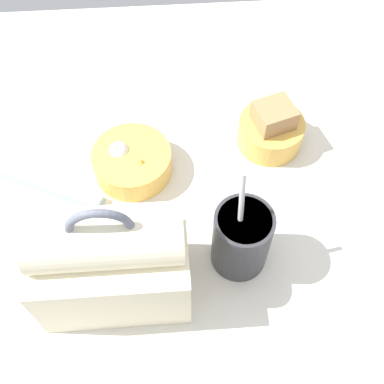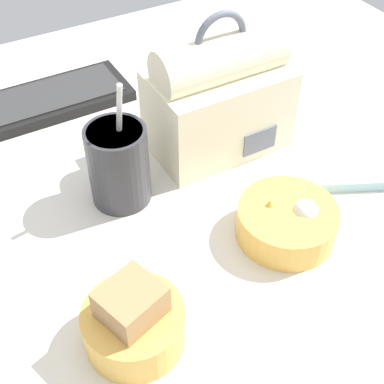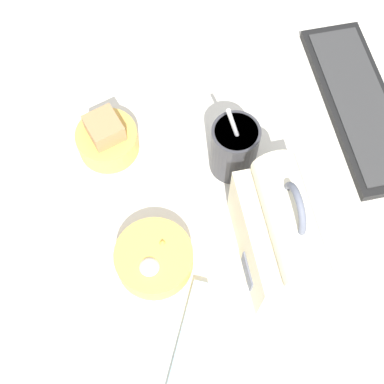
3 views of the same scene
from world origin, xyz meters
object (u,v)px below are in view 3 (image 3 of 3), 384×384
bento_bowl_sandwich (107,139)px  bento_bowl_snacks (154,258)px  lunch_bag (284,233)px  keyboard (359,105)px  soup_cup (234,148)px  chopstick_case (185,346)px

bento_bowl_sandwich → bento_bowl_snacks: 23.61cm
lunch_bag → bento_bowl_sandwich: size_ratio=1.98×
keyboard → soup_cup: (6.84, -26.21, 4.91)cm
bento_bowl_snacks → keyboard: bearing=117.3°
keyboard → lunch_bag: lunch_bag is taller
bento_bowl_snacks → soup_cup: bearing=132.5°
chopstick_case → bento_bowl_sandwich: bearing=-170.1°
bento_bowl_sandwich → lunch_bag: bearing=44.0°
lunch_bag → bento_bowl_snacks: (-2.10, -20.10, -5.93)cm
lunch_bag → chopstick_case: size_ratio=1.11×
bento_bowl_sandwich → chopstick_case: size_ratio=0.56×
lunch_bag → chopstick_case: (12.18, -17.90, -7.53)cm
bento_bowl_sandwich → soup_cup: bearing=69.5°
soup_cup → bento_bowl_snacks: size_ratio=1.49×
soup_cup → bento_bowl_sandwich: 22.64cm
soup_cup → lunch_bag: bearing=11.0°
chopstick_case → bento_bowl_snacks: bearing=-171.3°
keyboard → chopstick_case: (36.44, -40.72, -0.22)cm
soup_cup → chopstick_case: soup_cup is taller
bento_bowl_sandwich → chopstick_case: bento_bowl_sandwich is taller
keyboard → bento_bowl_snacks: bento_bowl_snacks is taller
keyboard → bento_bowl_sandwich: bearing=-91.2°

